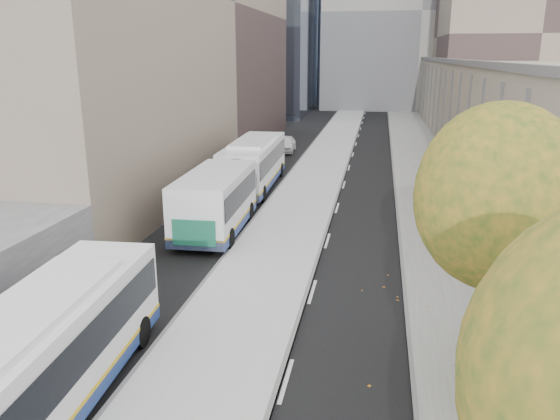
# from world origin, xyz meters

# --- Properties ---
(bus_platform) EXTENTS (4.25, 150.00, 0.15)m
(bus_platform) POSITION_xyz_m (-3.88, 35.00, 0.07)
(bus_platform) COLOR silver
(bus_platform) RESTS_ON ground
(sidewalk) EXTENTS (4.75, 150.00, 0.08)m
(sidewalk) POSITION_xyz_m (4.12, 35.00, 0.04)
(sidewalk) COLOR gray
(sidewalk) RESTS_ON ground
(building_tan) EXTENTS (18.00, 92.00, 8.00)m
(building_tan) POSITION_xyz_m (15.50, 64.00, 4.00)
(building_tan) COLOR tan
(building_tan) RESTS_ON ground
(building_midrise) EXTENTS (24.00, 46.00, 25.00)m
(building_midrise) POSITION_xyz_m (-22.50, 41.00, 12.50)
(building_midrise) COLOR gray
(building_midrise) RESTS_ON ground
(building_far_block) EXTENTS (30.00, 18.00, 30.00)m
(building_far_block) POSITION_xyz_m (6.00, 96.00, 15.00)
(building_far_block) COLOR gray
(building_far_block) RESTS_ON ground
(tree_c) EXTENTS (4.20, 4.20, 7.28)m
(tree_c) POSITION_xyz_m (3.60, 13.00, 5.25)
(tree_c) COLOR black
(tree_c) RESTS_ON sidewalk
(bus_far) EXTENTS (3.28, 18.72, 3.11)m
(bus_far) POSITION_xyz_m (-7.49, 29.91, 1.70)
(bus_far) COLOR white
(bus_far) RESTS_ON ground
(distant_car) EXTENTS (1.99, 4.43, 1.48)m
(distant_car) POSITION_xyz_m (-7.91, 48.31, 0.74)
(distant_car) COLOR white
(distant_car) RESTS_ON ground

